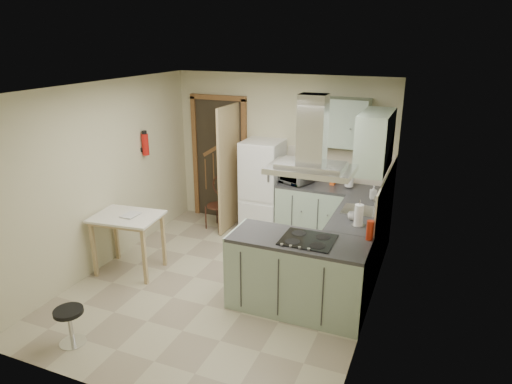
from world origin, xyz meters
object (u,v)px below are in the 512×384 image
at_px(peninsula, 298,274).
at_px(microwave, 293,172).
at_px(fridge, 263,187).
at_px(bentwood_chair, 217,206).
at_px(extractor_hood, 311,169).
at_px(stool, 71,326).
at_px(drop_leaf_table, 129,243).

relative_size(peninsula, microwave, 2.77).
xyz_separation_m(fridge, bentwood_chair, (-0.72, -0.21, -0.36)).
height_order(peninsula, microwave, microwave).
bearing_deg(bentwood_chair, extractor_hood, -27.43).
bearing_deg(bentwood_chair, peninsula, -28.86).
relative_size(bentwood_chair, microwave, 1.40).
bearing_deg(microwave, peninsula, -49.01).
relative_size(fridge, microwave, 2.68).
relative_size(bentwood_chair, stool, 1.95).
bearing_deg(microwave, bentwood_chair, -149.94).
bearing_deg(stool, drop_leaf_table, 104.45).
relative_size(drop_leaf_table, microwave, 1.54).
height_order(drop_leaf_table, microwave, microwave).
xyz_separation_m(extractor_hood, microwave, (-0.82, 1.97, -0.66)).
bearing_deg(peninsula, bentwood_chair, 137.60).
height_order(extractor_hood, drop_leaf_table, extractor_hood).
bearing_deg(fridge, drop_leaf_table, -120.36).
bearing_deg(extractor_hood, stool, -144.15).
relative_size(fridge, stool, 3.72).
bearing_deg(drop_leaf_table, stool, -81.90).
distance_m(bentwood_chair, microwave, 1.40).
relative_size(peninsula, drop_leaf_table, 1.80).
relative_size(fridge, bentwood_chair, 1.91).
distance_m(fridge, extractor_hood, 2.57).
bearing_deg(peninsula, stool, -142.80).
xyz_separation_m(fridge, peninsula, (1.22, -1.98, -0.30)).
bearing_deg(bentwood_chair, drop_leaf_table, -90.35).
distance_m(drop_leaf_table, stool, 1.59).
bearing_deg(stool, bentwood_chair, 89.28).
bearing_deg(peninsula, extractor_hood, 0.00).
height_order(bentwood_chair, stool, bentwood_chair).
xyz_separation_m(drop_leaf_table, bentwood_chair, (0.43, 1.75, -0.01)).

